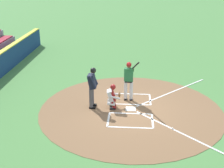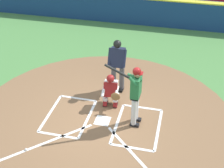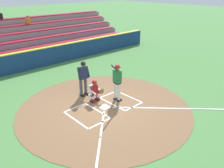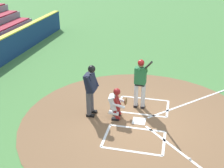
{
  "view_description": "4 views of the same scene",
  "coord_description": "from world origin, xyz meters",
  "px_view_note": "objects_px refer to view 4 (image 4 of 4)",
  "views": [
    {
      "loc": [
        11.97,
        0.03,
        5.93
      ],
      "look_at": [
        0.01,
        -0.83,
        1.17
      ],
      "focal_mm": 48.3,
      "sensor_mm": 36.0,
      "label": 1
    },
    {
      "loc": [
        -1.99,
        7.09,
        6.14
      ],
      "look_at": [
        -0.24,
        -0.2,
        1.22
      ],
      "focal_mm": 51.75,
      "sensor_mm": 36.0,
      "label": 2
    },
    {
      "loc": [
        6.13,
        7.13,
        5.25
      ],
      "look_at": [
        -0.23,
        0.26,
        1.21
      ],
      "focal_mm": 36.6,
      "sensor_mm": 36.0,
      "label": 3
    },
    {
      "loc": [
        8.24,
        0.94,
        5.29
      ],
      "look_at": [
        -0.21,
        -0.99,
        1.2
      ],
      "focal_mm": 46.03,
      "sensor_mm": 36.0,
      "label": 4
    }
  ],
  "objects_px": {
    "plate_umpire": "(91,87)",
    "baseball": "(190,159)",
    "batter": "(140,80)",
    "catcher": "(116,103)"
  },
  "relations": [
    {
      "from": "plate_umpire",
      "to": "baseball",
      "type": "distance_m",
      "value": 3.89
    },
    {
      "from": "batter",
      "to": "baseball",
      "type": "xyz_separation_m",
      "value": [
        2.56,
        1.76,
        -1.06
      ]
    },
    {
      "from": "catcher",
      "to": "baseball",
      "type": "bearing_deg",
      "value": 55.08
    },
    {
      "from": "baseball",
      "to": "catcher",
      "type": "bearing_deg",
      "value": -124.92
    },
    {
      "from": "plate_umpire",
      "to": "batter",
      "type": "bearing_deg",
      "value": 118.53
    },
    {
      "from": "batter",
      "to": "plate_umpire",
      "type": "height_order",
      "value": "batter"
    },
    {
      "from": "catcher",
      "to": "plate_umpire",
      "type": "height_order",
      "value": "plate_umpire"
    },
    {
      "from": "catcher",
      "to": "baseball",
      "type": "relative_size",
      "value": 15.27
    },
    {
      "from": "plate_umpire",
      "to": "catcher",
      "type": "bearing_deg",
      "value": 89.89
    },
    {
      "from": "plate_umpire",
      "to": "baseball",
      "type": "xyz_separation_m",
      "value": [
        1.71,
        3.33,
        -1.04
      ]
    }
  ]
}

